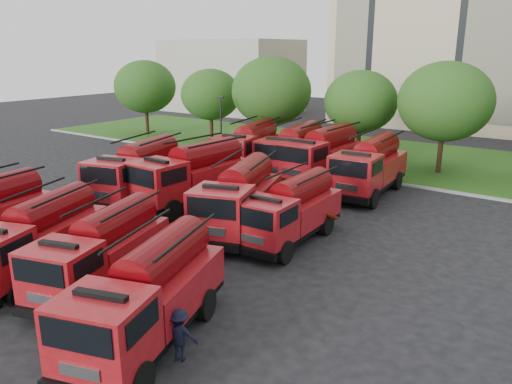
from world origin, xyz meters
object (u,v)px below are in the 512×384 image
fire_truck_5 (192,175)px  fire_truck_10 (322,155)px  fire_truck_8 (250,147)px  fire_truck_9 (294,151)px  firefighter_0 (63,349)px  firefighter_2 (186,295)px  fire_truck_4 (139,171)px  fire_truck_7 (291,210)px  fire_truck_1 (36,237)px  firefighter_5 (322,234)px  firefighter_3 (181,359)px  fire_truck_2 (102,251)px  firefighter_1 (34,318)px  firefighter_4 (76,222)px  fire_truck_3 (148,295)px  fire_truck_11 (370,167)px  fire_truck_6 (239,198)px

fire_truck_5 → fire_truck_10: 9.88m
fire_truck_8 → fire_truck_9: fire_truck_9 is taller
firefighter_0 → firefighter_2: firefighter_0 is taller
fire_truck_4 → fire_truck_5: bearing=3.6°
fire_truck_7 → fire_truck_5: bearing=165.8°
fire_truck_1 → firefighter_2: fire_truck_1 is taller
fire_truck_5 → firefighter_5: 8.66m
fire_truck_4 → firefighter_3: (13.31, -10.41, -1.76)m
fire_truck_4 → fire_truck_9: size_ratio=0.98×
fire_truck_1 → fire_truck_7: fire_truck_1 is taller
fire_truck_2 → fire_truck_9: size_ratio=0.85×
fire_truck_9 → firefighter_1: bearing=-90.5°
fire_truck_5 → firefighter_5: size_ratio=4.50×
firefighter_4 → firefighter_5: bearing=-94.6°
fire_truck_3 → firefighter_5: bearing=73.0°
fire_truck_3 → fire_truck_4: 15.67m
fire_truck_11 → firefighter_1: size_ratio=4.12×
fire_truck_8 → firefighter_0: size_ratio=4.61×
fire_truck_3 → firefighter_3: bearing=-25.0°
fire_truck_4 → firefighter_3: 16.99m
fire_truck_7 → fire_truck_11: (-0.24, 9.67, 0.22)m
fire_truck_2 → fire_truck_11: size_ratio=0.89×
fire_truck_6 → firefighter_0: 11.56m
fire_truck_4 → fire_truck_6: size_ratio=1.03×
firefighter_3 → firefighter_4: firefighter_4 is taller
fire_truck_2 → firefighter_5: fire_truck_2 is taller
fire_truck_4 → fire_truck_11: bearing=25.5°
fire_truck_11 → firefighter_4: bearing=-130.6°
firefighter_0 → fire_truck_2: bearing=121.6°
fire_truck_4 → firefighter_2: size_ratio=4.90×
fire_truck_6 → firefighter_3: bearing=-80.2°
fire_truck_9 → firefighter_0: size_ratio=4.69×
fire_truck_1 → firefighter_0: bearing=-45.3°
fire_truck_8 → firefighter_1: fire_truck_8 is taller
fire_truck_8 → firefighter_5: 13.86m
fire_truck_2 → firefighter_4: fire_truck_2 is taller
fire_truck_10 → firefighter_5: bearing=-60.7°
fire_truck_2 → firefighter_1: fire_truck_2 is taller
fire_truck_10 → fire_truck_11: (3.99, -1.19, -0.07)m
fire_truck_2 → firefighter_3: (5.58, -1.67, -1.51)m
firefighter_1 → firefighter_4: 9.99m
fire_truck_7 → fire_truck_9: (-6.39, 10.79, 0.28)m
fire_truck_4 → firefighter_4: (0.34, -4.79, -1.76)m
fire_truck_8 → firefighter_1: (6.61, -21.41, -1.77)m
fire_truck_3 → fire_truck_8: 22.76m
fire_truck_1 → fire_truck_6: 9.33m
fire_truck_4 → fire_truck_8: size_ratio=1.00×
fire_truck_3 → fire_truck_6: size_ratio=0.93×
fire_truck_11 → firefighter_0: (-0.70, -21.29, -1.75)m
fire_truck_2 → fire_truck_11: (3.00, 17.90, 0.24)m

